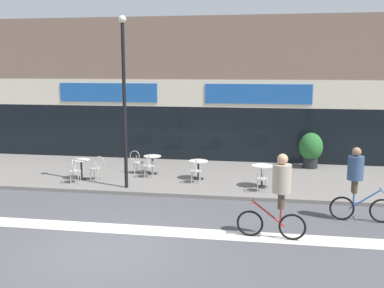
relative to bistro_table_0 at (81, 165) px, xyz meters
The scene contains 18 objects.
ground_plane 6.66m from the bistro_table_0, 62.78° to the right, with size 120.00×120.00×0.00m, color #4C4C51.
sidewalk_slab 3.37m from the bistro_table_0, 24.17° to the left, with size 40.00×5.50×0.12m, color slate.
storefront_facade 7.26m from the bistro_table_0, 63.51° to the left, with size 40.00×4.06×6.44m.
bike_lane_stripe 5.45m from the bistro_table_0, 55.98° to the right, with size 36.00×0.70×0.01m, color silver.
bistro_table_0 is the anchor object (origin of this frame).
bistro_table_1 2.72m from the bistro_table_0, 27.12° to the left, with size 0.68×0.68×0.72m.
bistro_table_2 4.37m from the bistro_table_0, ahead, with size 0.73×0.73×0.70m.
bistro_table_3 6.67m from the bistro_table_0, ahead, with size 0.75×0.75×0.78m.
cafe_chair_0_near 0.63m from the bistro_table_0, 89.13° to the right, with size 0.45×0.60×0.90m.
cafe_chair_0_side 0.63m from the bistro_table_0, ahead, with size 0.59×0.44×0.90m.
cafe_chair_1_near 2.50m from the bistro_table_0, 14.19° to the left, with size 0.43×0.59×0.90m.
cafe_chair_1_side 2.18m from the bistro_table_0, 34.76° to the left, with size 0.59×0.43×0.90m.
cafe_chair_2_near 4.31m from the bistro_table_0, ahead, with size 0.40×0.57×0.90m.
cafe_chair_3_near 6.70m from the bistro_table_0, ahead, with size 0.41×0.58×0.90m.
planter_pot 9.26m from the bistro_table_0, 21.19° to the left, with size 0.97×0.97×1.47m.
lamp_post 3.55m from the bistro_table_0, 23.36° to the right, with size 0.26×0.26×5.82m.
cyclist_0 9.72m from the bistro_table_0, 16.92° to the right, with size 1.75×0.50×2.10m.
cyclist_1 8.45m from the bistro_table_0, 32.44° to the right, with size 1.74×0.56×2.19m.
Camera 1 is at (3.67, -9.58, 4.29)m, focal length 42.00 mm.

